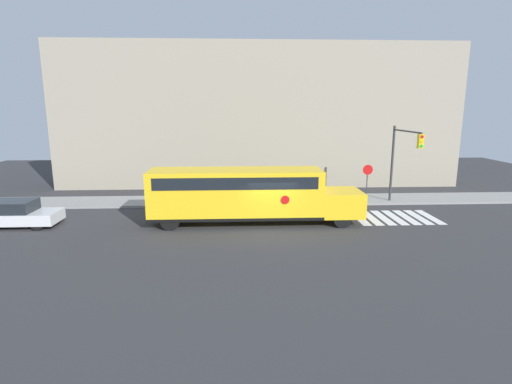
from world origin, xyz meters
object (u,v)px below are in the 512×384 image
Objects in this scene: school_bus at (246,193)px; parked_car at (14,214)px; stop_sign at (367,178)px; traffic_light at (401,154)px.

school_bus reaches higher than parked_car.
stop_sign is at bearing 29.57° from school_bus.
school_bus reaches higher than stop_sign.
parked_car is 22.67m from traffic_light.
stop_sign is 0.50× the size of traffic_light.
stop_sign reaches higher than parked_car.
parked_car is (-12.45, -0.01, -1.02)m from school_bus.
school_bus is 10.47m from traffic_light.
parked_car is 1.76× the size of stop_sign.
traffic_light is (1.54, -1.60, 1.79)m from stop_sign.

